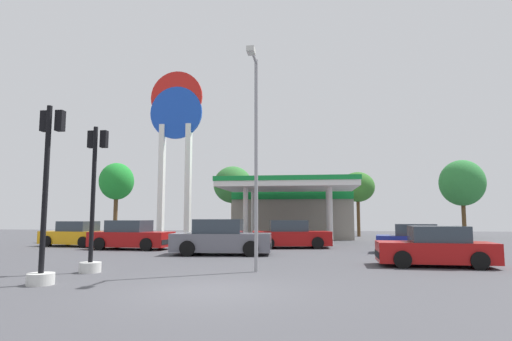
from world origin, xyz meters
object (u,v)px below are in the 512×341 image
object	(u,v)px
car_0	(435,248)
tree_3	(462,183)
car_1	(131,236)
corner_streetlamp	(255,141)
traffic_signal_1	(93,217)
tree_2	(358,187)
traffic_signal_0	(45,215)
car_4	(76,235)
tree_1	(233,185)
car_5	(221,239)
car_3	(291,235)
station_pole_sign	(176,131)
car_2	(418,240)
tree_0	(117,182)

from	to	relation	value
car_0	tree_3	world-z (taller)	tree_3
car_1	corner_streetlamp	size ratio (longest dim) A/B	0.64
traffic_signal_1	tree_2	size ratio (longest dim) A/B	0.80
car_1	traffic_signal_0	xyz separation A→B (m)	(2.90, -11.97, 1.10)
car_4	tree_1	xyz separation A→B (m)	(6.81, 14.68, 4.06)
car_4	car_5	size ratio (longest dim) A/B	0.94
car_4	car_5	distance (m)	10.94
car_3	car_5	bearing A→B (deg)	-122.23
station_pole_sign	car_0	bearing A→B (deg)	-45.55
car_2	car_4	bearing A→B (deg)	172.40
car_4	traffic_signal_1	distance (m)	13.47
car_2	car_4	world-z (taller)	car_4
car_1	tree_3	bearing A→B (deg)	36.19
station_pole_sign	car_1	distance (m)	11.69
car_5	corner_streetlamp	size ratio (longest dim) A/B	0.67
car_3	tree_0	world-z (taller)	tree_0
car_3	car_4	distance (m)	12.96
traffic_signal_1	car_0	bearing A→B (deg)	15.66
station_pole_sign	tree_0	size ratio (longest dim) A/B	1.90
station_pole_sign	traffic_signal_1	size ratio (longest dim) A/B	2.78
car_1	car_0	bearing A→B (deg)	-23.78
car_5	tree_0	distance (m)	23.73
traffic_signal_1	tree_0	size ratio (longest dim) A/B	0.68
car_0	traffic_signal_1	bearing A→B (deg)	-164.34
car_2	corner_streetlamp	distance (m)	11.22
car_2	car_3	distance (m)	6.93
car_1	tree_2	distance (m)	22.53
station_pole_sign	car_3	world-z (taller)	station_pole_sign
tree_0	tree_3	distance (m)	31.49
corner_streetlamp	tree_2	bearing A→B (deg)	77.35
tree_2	tree_1	bearing A→B (deg)	-176.29
tree_0	traffic_signal_1	bearing A→B (deg)	-65.48
car_0	car_3	bearing A→B (deg)	123.91
car_0	corner_streetlamp	size ratio (longest dim) A/B	0.58
traffic_signal_0	tree_1	world-z (taller)	tree_1
car_0	traffic_signal_0	size ratio (longest dim) A/B	0.86
car_0	car_4	xyz separation A→B (m)	(-18.58, 8.14, 0.03)
traffic_signal_1	corner_streetlamp	bearing A→B (deg)	7.02
corner_streetlamp	traffic_signal_0	bearing A→B (deg)	-148.87
tree_2	corner_streetlamp	bearing A→B (deg)	-102.65
traffic_signal_0	tree_0	size ratio (longest dim) A/B	0.69
tree_2	car_0	bearing A→B (deg)	-89.28
station_pole_sign	tree_2	bearing A→B (deg)	30.33
station_pole_sign	tree_3	size ratio (longest dim) A/B	1.95
tree_1	car_0	bearing A→B (deg)	-62.71
station_pole_sign	car_3	xyz separation A→B (m)	(9.17, -6.71, -7.67)
traffic_signal_0	tree_3	xyz separation A→B (m)	(19.94, 28.67, 2.89)
station_pole_sign	traffic_signal_1	bearing A→B (deg)	-79.38
station_pole_sign	tree_2	distance (m)	17.25
tree_1	tree_3	size ratio (longest dim) A/B	0.96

